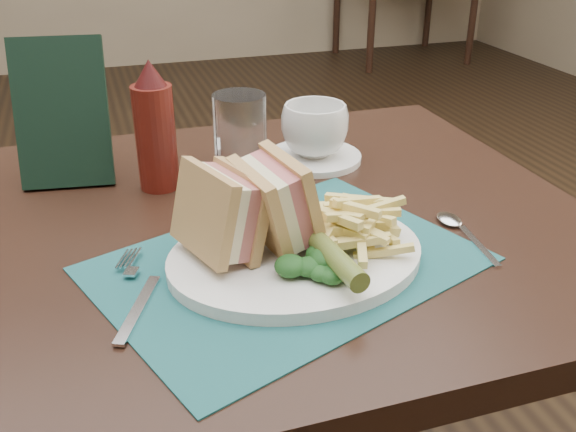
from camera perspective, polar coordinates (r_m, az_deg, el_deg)
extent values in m
plane|color=black|center=(1.69, -7.13, -15.47)|extent=(7.00, 7.00, 0.00)
plane|color=gray|center=(4.88, -15.48, 12.65)|extent=(6.00, 0.00, 6.00)
cube|color=#195052|center=(0.74, -0.08, -4.26)|extent=(0.50, 0.42, 0.00)
cylinder|color=#526426|center=(0.69, 4.08, -3.61)|extent=(0.03, 0.12, 0.03)
cylinder|color=white|center=(1.03, 2.34, 5.23)|extent=(0.17, 0.17, 0.01)
imported|color=white|center=(1.01, 2.39, 7.66)|extent=(0.15, 0.15, 0.08)
cylinder|color=white|center=(0.94, -4.26, 6.91)|extent=(0.10, 0.10, 0.13)
cube|color=black|center=(0.98, -19.46, 8.63)|extent=(0.14, 0.10, 0.21)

